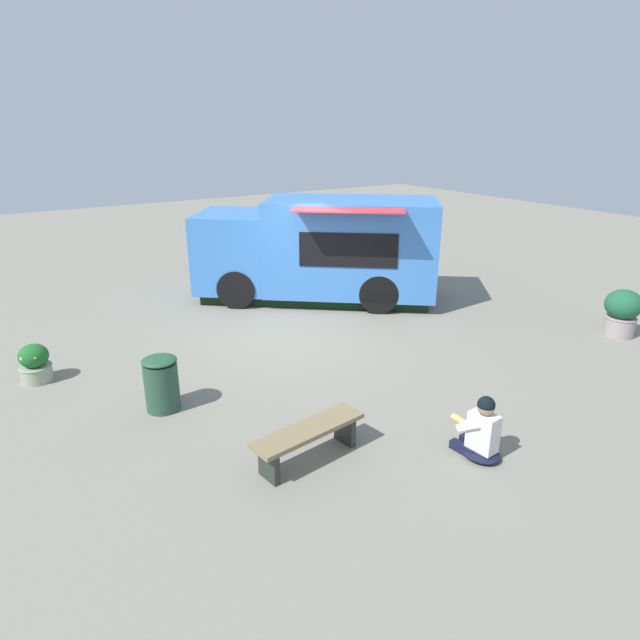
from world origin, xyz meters
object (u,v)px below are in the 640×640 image
Objects in this scene: person_customer at (481,432)px; planter_flowering_near at (622,311)px; trash_bin at (161,383)px; food_truck at (320,252)px; planter_flowering_far at (35,363)px; plaza_bench at (309,436)px.

person_customer is 5.71m from planter_flowering_near.
planter_flowering_near is at bearing -103.20° from trash_bin.
food_truck is 6.58× the size of trash_bin.
food_truck is 6.45m from planter_flowering_near.
food_truck is 8.57× the size of planter_flowering_far.
food_truck is 6.69m from plaza_bench.
person_customer is at bearing 103.83° from planter_flowering_near.
planter_flowering_far is at bearing 68.03° from planter_flowering_near.
food_truck is at bearing -79.19° from planter_flowering_far.
plaza_bench is at bearing -153.52° from trash_bin.
plaza_bench is at bearing 146.09° from food_truck.
person_customer is 1.03× the size of trash_bin.
food_truck is at bearing -56.23° from trash_bin.
plaza_bench is 2.54m from trash_bin.
planter_flowering_far is (-1.20, 6.30, -0.83)m from food_truck.
person_customer is 1.33× the size of planter_flowering_far.
person_customer is at bearing 164.45° from food_truck.
food_truck is 6.42× the size of person_customer.
person_customer is 2.16m from plaza_bench.
trash_bin is (3.37, 3.00, 0.08)m from person_customer.
planter_flowering_near is 1.13× the size of trash_bin.
food_truck is at bearing 35.28° from planter_flowering_near.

